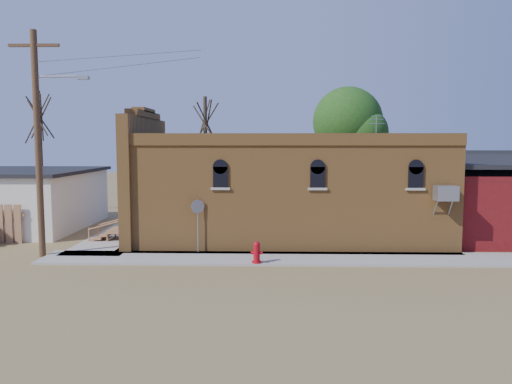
{
  "coord_description": "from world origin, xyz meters",
  "views": [
    {
      "loc": [
        0.98,
        -18.5,
        4.6
      ],
      "look_at": [
        0.42,
        3.84,
        2.4
      ],
      "focal_mm": 35.0,
      "sensor_mm": 36.0,
      "label": 1
    }
  ],
  "objects_px": {
    "brick_bar": "(282,190)",
    "fire_hydrant": "(257,252)",
    "stop_sign": "(198,212)",
    "utility_pole": "(39,139)",
    "trash_barrel": "(142,226)"
  },
  "relations": [
    {
      "from": "brick_bar",
      "to": "stop_sign",
      "type": "bearing_deg",
      "value": -134.06
    },
    {
      "from": "brick_bar",
      "to": "utility_pole",
      "type": "height_order",
      "value": "utility_pole"
    },
    {
      "from": "utility_pole",
      "to": "fire_hydrant",
      "type": "relative_size",
      "value": 10.89
    },
    {
      "from": "brick_bar",
      "to": "utility_pole",
      "type": "bearing_deg",
      "value": -156.31
    },
    {
      "from": "stop_sign",
      "to": "utility_pole",
      "type": "bearing_deg",
      "value": 178.51
    },
    {
      "from": "utility_pole",
      "to": "trash_barrel",
      "type": "bearing_deg",
      "value": 57.99
    },
    {
      "from": "fire_hydrant",
      "to": "trash_barrel",
      "type": "distance_m",
      "value": 8.2
    },
    {
      "from": "brick_bar",
      "to": "fire_hydrant",
      "type": "height_order",
      "value": "brick_bar"
    },
    {
      "from": "stop_sign",
      "to": "trash_barrel",
      "type": "height_order",
      "value": "stop_sign"
    },
    {
      "from": "fire_hydrant",
      "to": "trash_barrel",
      "type": "bearing_deg",
      "value": 137.99
    },
    {
      "from": "stop_sign",
      "to": "trash_barrel",
      "type": "bearing_deg",
      "value": 123.45
    },
    {
      "from": "stop_sign",
      "to": "brick_bar",
      "type": "bearing_deg",
      "value": 38.94
    },
    {
      "from": "brick_bar",
      "to": "stop_sign",
      "type": "distance_m",
      "value": 5.17
    },
    {
      "from": "utility_pole",
      "to": "trash_barrel",
      "type": "height_order",
      "value": "utility_pole"
    },
    {
      "from": "brick_bar",
      "to": "stop_sign",
      "type": "relative_size",
      "value": 7.4
    }
  ]
}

